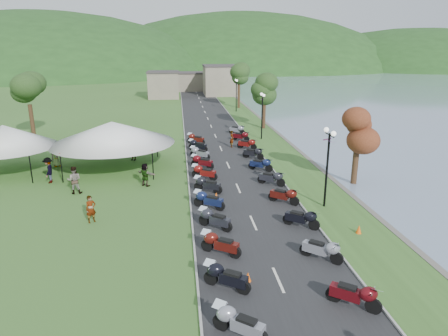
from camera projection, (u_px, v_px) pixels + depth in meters
name	position (u px, v px, depth m)	size (l,w,h in m)	color
road	(215.00, 136.00, 46.07)	(7.00, 120.00, 0.02)	#28282A
hills_backdrop	(186.00, 68.00, 198.25)	(360.00, 120.00, 76.00)	#285621
far_building	(188.00, 82.00, 87.93)	(18.00, 16.00, 5.00)	gray
moto_row_left	(212.00, 210.00, 23.74)	(2.60, 40.86, 1.10)	#331411
moto_row_right	(277.00, 186.00, 27.77)	(2.60, 42.70, 1.10)	#331411
vendor_tent_main	(114.00, 145.00, 33.20)	(6.76, 6.76, 4.00)	white
vendor_tent_side	(6.00, 150.00, 31.75)	(5.24, 5.24, 4.00)	white
tree_lakeside	(357.00, 143.00, 29.15)	(2.25, 2.25, 6.26)	#2E501F
pedestrian_a	(92.00, 222.00, 23.38)	(0.60, 0.44, 1.64)	slate
pedestrian_b	(76.00, 193.00, 28.00)	(0.96, 0.52, 1.97)	slate
pedestrian_c	(50.00, 183.00, 30.20)	(1.27, 0.52, 1.96)	slate
traffic_cone_near	(248.00, 277.00, 17.36)	(0.30, 0.30, 0.47)	#F2590C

